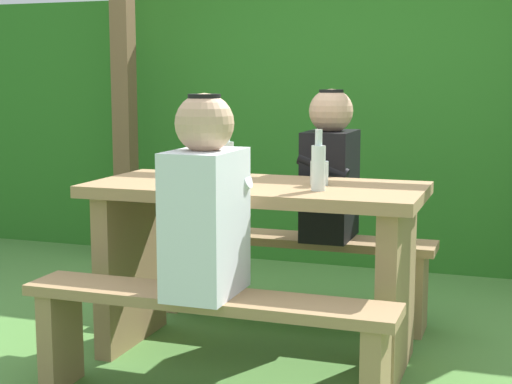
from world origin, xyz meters
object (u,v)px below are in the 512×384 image
(person_black_coat, at_px, (330,170))
(bottle_left, at_px, (227,159))
(bench_far, at_px, (292,259))
(person_white_shirt, at_px, (205,203))
(picnic_table, at_px, (256,241))
(bottle_right, at_px, (318,166))
(drinking_glass, at_px, (319,173))
(cell_phone, at_px, (205,177))
(bench_near, at_px, (206,326))

(person_black_coat, xyz_separation_m, bottle_left, (-0.34, -0.48, 0.09))
(person_black_coat, bearing_deg, bench_far, 178.98)
(person_white_shirt, bearing_deg, bottle_left, 104.10)
(bottle_left, bearing_deg, person_white_shirt, -75.90)
(picnic_table, relative_size, bench_far, 1.00)
(picnic_table, distance_m, person_white_shirt, 0.60)
(bottle_right, bearing_deg, bottle_left, 159.04)
(drinking_glass, relative_size, bottle_right, 0.41)
(picnic_table, distance_m, bottle_right, 0.47)
(person_black_coat, bearing_deg, picnic_table, -108.82)
(bench_far, relative_size, cell_phone, 10.00)
(picnic_table, bearing_deg, person_black_coat, 71.18)
(picnic_table, relative_size, cell_phone, 10.00)
(bench_far, bearing_deg, cell_phone, -121.54)
(bottle_left, bearing_deg, bench_far, 71.90)
(bench_near, xyz_separation_m, person_black_coat, (0.19, 1.10, 0.45))
(drinking_glass, bearing_deg, cell_phone, 174.31)
(person_white_shirt, relative_size, drinking_glass, 7.22)
(person_black_coat, bearing_deg, bench_near, -99.64)
(bench_near, relative_size, person_black_coat, 1.95)
(bench_near, relative_size, drinking_glass, 14.05)
(person_white_shirt, height_order, cell_phone, person_white_shirt)
(person_black_coat, distance_m, bottle_left, 0.60)
(bench_near, bearing_deg, drinking_glass, 66.46)
(person_black_coat, height_order, cell_phone, person_black_coat)
(drinking_glass, bearing_deg, bench_near, -113.54)
(drinking_glass, height_order, cell_phone, drinking_glass)
(bottle_left, xyz_separation_m, cell_phone, (-0.12, 0.03, -0.09))
(person_white_shirt, relative_size, person_black_coat, 1.00)
(picnic_table, relative_size, person_black_coat, 1.95)
(bench_near, bearing_deg, bench_far, 90.00)
(person_black_coat, bearing_deg, cell_phone, -136.07)
(person_white_shirt, distance_m, cell_phone, 0.71)
(person_white_shirt, relative_size, bottle_right, 2.96)
(bench_near, relative_size, cell_phone, 10.00)
(bench_far, xyz_separation_m, person_black_coat, (0.19, -0.00, 0.45))
(bottle_left, bearing_deg, bench_near, -75.69)
(picnic_table, distance_m, person_black_coat, 0.63)
(picnic_table, bearing_deg, drinking_glass, 10.69)
(person_black_coat, bearing_deg, person_white_shirt, -99.83)
(bench_far, distance_m, bottle_right, 0.91)
(bench_near, distance_m, bench_far, 1.10)
(person_white_shirt, distance_m, person_black_coat, 1.11)
(bench_far, bearing_deg, person_black_coat, -1.02)
(person_black_coat, relative_size, bottle_left, 2.98)
(person_white_shirt, xyz_separation_m, bottle_left, (-0.15, 0.62, 0.09))
(bottle_left, bearing_deg, picnic_table, -23.32)
(bottle_right, xyz_separation_m, cell_phone, (-0.57, 0.21, -0.09))
(bench_near, bearing_deg, picnic_table, 90.00)
(picnic_table, bearing_deg, bench_near, -90.00)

